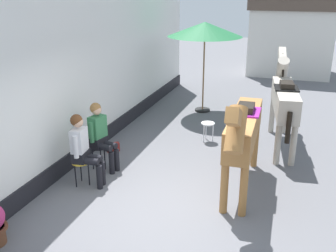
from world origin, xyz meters
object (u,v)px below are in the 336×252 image
object	(u,v)px
saddled_horse_near	(243,131)
cafe_parasol	(205,30)
seated_visitor_far	(100,133)
saddled_horse_far	(284,97)
satchel_bag	(113,147)
seated_visitor_near	(83,147)
spare_stool_white	(208,125)

from	to	relation	value
saddled_horse_near	cafe_parasol	bearing A→B (deg)	111.88
seated_visitor_far	saddled_horse_far	bearing A→B (deg)	36.04
saddled_horse_far	satchel_bag	xyz separation A→B (m)	(-3.54, -1.59, -1.06)
seated_visitor_near	saddled_horse_near	xyz separation A→B (m)	(2.77, 0.74, 0.38)
cafe_parasol	spare_stool_white	size ratio (longest dim) A/B	5.61
cafe_parasol	spare_stool_white	world-z (taller)	cafe_parasol
seated_visitor_near	saddled_horse_near	world-z (taller)	saddled_horse_near
saddled_horse_far	cafe_parasol	distance (m)	3.30
cafe_parasol	spare_stool_white	distance (m)	3.08
seated_visitor_near	saddled_horse_near	bearing A→B (deg)	14.85
seated_visitor_far	saddled_horse_far	distance (m)	4.18
cafe_parasol	satchel_bag	xyz separation A→B (m)	(-1.20, -3.57, -2.26)
seated_visitor_near	saddled_horse_far	size ratio (longest dim) A/B	0.47
saddled_horse_near	spare_stool_white	world-z (taller)	saddled_horse_near
seated_visitor_far	spare_stool_white	distance (m)	2.77
saddled_horse_far	cafe_parasol	xyz separation A→B (m)	(-2.35, 1.99, 1.20)
seated_visitor_near	satchel_bag	bearing A→B (deg)	97.18
seated_visitor_near	seated_visitor_far	bearing A→B (deg)	91.97
spare_stool_white	saddled_horse_near	bearing A→B (deg)	-62.93
seated_visitor_near	cafe_parasol	size ratio (longest dim) A/B	0.54
spare_stool_white	seated_visitor_near	bearing A→B (deg)	-120.16
seated_visitor_far	cafe_parasol	world-z (taller)	cafe_parasol
seated_visitor_near	spare_stool_white	bearing A→B (deg)	59.84
satchel_bag	cafe_parasol	bearing A→B (deg)	-147.04
seated_visitor_far	satchel_bag	bearing A→B (deg)	101.48
saddled_horse_near	satchel_bag	bearing A→B (deg)	163.97
saddled_horse_far	seated_visitor_near	bearing A→B (deg)	-136.46
seated_visitor_far	cafe_parasol	xyz separation A→B (m)	(1.02, 4.44, 1.59)
cafe_parasol	satchel_bag	world-z (taller)	cafe_parasol
spare_stool_white	satchel_bag	size ratio (longest dim) A/B	1.64
satchel_bag	seated_visitor_near	bearing A→B (deg)	58.65
seated_visitor_near	seated_visitor_far	size ratio (longest dim) A/B	1.00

